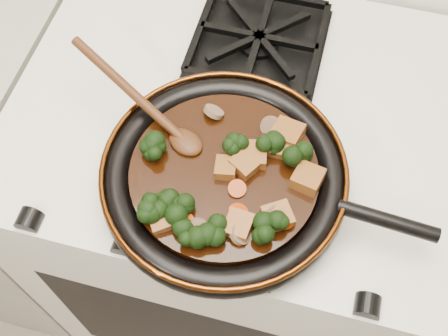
# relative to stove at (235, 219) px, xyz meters

# --- Properties ---
(stove) EXTENTS (0.76, 0.60, 0.90)m
(stove) POSITION_rel_stove_xyz_m (0.00, 0.00, 0.00)
(stove) COLOR silver
(stove) RESTS_ON ground
(burner_grate_front) EXTENTS (0.23, 0.23, 0.03)m
(burner_grate_front) POSITION_rel_stove_xyz_m (0.00, -0.14, 0.46)
(burner_grate_front) COLOR black
(burner_grate_front) RESTS_ON stove
(burner_grate_back) EXTENTS (0.23, 0.23, 0.03)m
(burner_grate_back) POSITION_rel_stove_xyz_m (0.00, 0.14, 0.46)
(burner_grate_back) COLOR black
(burner_grate_back) RESTS_ON stove
(skillet) EXTENTS (0.49, 0.36, 0.05)m
(skillet) POSITION_rel_stove_xyz_m (0.02, -0.16, 0.49)
(skillet) COLOR black
(skillet) RESTS_ON burner_grate_front
(braising_sauce) EXTENTS (0.27, 0.27, 0.02)m
(braising_sauce) POSITION_rel_stove_xyz_m (0.01, -0.16, 0.50)
(braising_sauce) COLOR black
(braising_sauce) RESTS_ON skillet
(tofu_cube_0) EXTENTS (0.05, 0.05, 0.03)m
(tofu_cube_0) POSITION_rel_stove_xyz_m (0.13, -0.14, 0.52)
(tofu_cube_0) COLOR brown
(tofu_cube_0) RESTS_ON braising_sauce
(tofu_cube_1) EXTENTS (0.05, 0.05, 0.03)m
(tofu_cube_1) POSITION_rel_stove_xyz_m (0.09, -0.08, 0.52)
(tofu_cube_1) COLOR brown
(tofu_cube_1) RESTS_ON braising_sauce
(tofu_cube_2) EXTENTS (0.05, 0.05, 0.02)m
(tofu_cube_2) POSITION_rel_stove_xyz_m (0.04, -0.14, 0.52)
(tofu_cube_2) COLOR brown
(tofu_cube_2) RESTS_ON braising_sauce
(tofu_cube_3) EXTENTS (0.04, 0.04, 0.02)m
(tofu_cube_3) POSITION_rel_stove_xyz_m (0.06, -0.23, 0.52)
(tofu_cube_3) COLOR brown
(tofu_cube_3) RESTS_ON braising_sauce
(tofu_cube_4) EXTENTS (0.04, 0.04, 0.03)m
(tofu_cube_4) POSITION_rel_stove_xyz_m (0.09, -0.10, 0.52)
(tofu_cube_4) COLOR brown
(tofu_cube_4) RESTS_ON braising_sauce
(tofu_cube_5) EXTENTS (0.05, 0.05, 0.02)m
(tofu_cube_5) POSITION_rel_stove_xyz_m (0.05, -0.12, 0.52)
(tofu_cube_5) COLOR brown
(tofu_cube_5) RESTS_ON braising_sauce
(tofu_cube_6) EXTENTS (0.04, 0.04, 0.02)m
(tofu_cube_6) POSITION_rel_stove_xyz_m (0.02, -0.15, 0.52)
(tofu_cube_6) COLOR brown
(tofu_cube_6) RESTS_ON braising_sauce
(tofu_cube_7) EXTENTS (0.05, 0.05, 0.02)m
(tofu_cube_7) POSITION_rel_stove_xyz_m (0.10, -0.21, 0.52)
(tofu_cube_7) COLOR brown
(tofu_cube_7) RESTS_ON braising_sauce
(tofu_cube_8) EXTENTS (0.05, 0.05, 0.02)m
(tofu_cube_8) POSITION_rel_stove_xyz_m (-0.05, -0.25, 0.52)
(tofu_cube_8) COLOR brown
(tofu_cube_8) RESTS_ON braising_sauce
(broccoli_floret_0) EXTENTS (0.09, 0.09, 0.07)m
(broccoli_floret_0) POSITION_rel_stove_xyz_m (-0.06, -0.24, 0.52)
(broccoli_floret_0) COLOR black
(broccoli_floret_0) RESTS_ON braising_sauce
(broccoli_floret_1) EXTENTS (0.08, 0.08, 0.07)m
(broccoli_floret_1) POSITION_rel_stove_xyz_m (0.10, -0.23, 0.52)
(broccoli_floret_1) COLOR black
(broccoli_floret_1) RESTS_ON braising_sauce
(broccoli_floret_2) EXTENTS (0.09, 0.09, 0.07)m
(broccoli_floret_2) POSITION_rel_stove_xyz_m (-0.03, -0.24, 0.52)
(broccoli_floret_2) COLOR black
(broccoli_floret_2) RESTS_ON braising_sauce
(broccoli_floret_3) EXTENTS (0.07, 0.07, 0.07)m
(broccoli_floret_3) POSITION_rel_stove_xyz_m (-0.09, -0.15, 0.52)
(broccoli_floret_3) COLOR black
(broccoli_floret_3) RESTS_ON braising_sauce
(broccoli_floret_4) EXTENTS (0.07, 0.07, 0.08)m
(broccoli_floret_4) POSITION_rel_stove_xyz_m (0.08, -0.10, 0.52)
(broccoli_floret_4) COLOR black
(broccoli_floret_4) RESTS_ON braising_sauce
(broccoli_floret_5) EXTENTS (0.09, 0.09, 0.06)m
(broccoli_floret_5) POSITION_rel_stove_xyz_m (0.11, -0.12, 0.52)
(broccoli_floret_5) COLOR black
(broccoli_floret_5) RESTS_ON braising_sauce
(broccoli_floret_6) EXTENTS (0.07, 0.07, 0.06)m
(broccoli_floret_6) POSITION_rel_stove_xyz_m (0.02, -0.25, 0.52)
(broccoli_floret_6) COLOR black
(broccoli_floret_6) RESTS_ON braising_sauce
(broccoli_floret_7) EXTENTS (0.06, 0.07, 0.06)m
(broccoli_floret_7) POSITION_rel_stove_xyz_m (0.03, -0.12, 0.52)
(broccoli_floret_7) COLOR black
(broccoli_floret_7) RESTS_ON braising_sauce
(broccoli_floret_8) EXTENTS (0.09, 0.08, 0.06)m
(broccoli_floret_8) POSITION_rel_stove_xyz_m (-0.00, -0.26, 0.52)
(broccoli_floret_8) COLOR black
(broccoli_floret_8) RESTS_ON braising_sauce
(broccoli_floret_9) EXTENTS (0.07, 0.07, 0.06)m
(broccoli_floret_9) POSITION_rel_stove_xyz_m (-0.06, -0.23, 0.52)
(broccoli_floret_9) COLOR black
(broccoli_floret_9) RESTS_ON braising_sauce
(carrot_coin_0) EXTENTS (0.03, 0.03, 0.02)m
(carrot_coin_0) POSITION_rel_stove_xyz_m (0.11, -0.21, 0.51)
(carrot_coin_0) COLOR #AB2F04
(carrot_coin_0) RESTS_ON braising_sauce
(carrot_coin_1) EXTENTS (0.03, 0.03, 0.02)m
(carrot_coin_1) POSITION_rel_stove_xyz_m (0.05, -0.21, 0.51)
(carrot_coin_1) COLOR #AB2F04
(carrot_coin_1) RESTS_ON braising_sauce
(carrot_coin_2) EXTENTS (0.03, 0.03, 0.01)m
(carrot_coin_2) POSITION_rel_stove_xyz_m (-0.02, -0.25, 0.51)
(carrot_coin_2) COLOR #AB2F04
(carrot_coin_2) RESTS_ON braising_sauce
(carrot_coin_3) EXTENTS (0.03, 0.03, 0.02)m
(carrot_coin_3) POSITION_rel_stove_xyz_m (0.04, -0.18, 0.51)
(carrot_coin_3) COLOR #AB2F04
(carrot_coin_3) RESTS_ON braising_sauce
(mushroom_slice_0) EXTENTS (0.03, 0.04, 0.03)m
(mushroom_slice_0) POSITION_rel_stove_xyz_m (0.06, -0.25, 0.52)
(mushroom_slice_0) COLOR brown
(mushroom_slice_0) RESTS_ON braising_sauce
(mushroom_slice_1) EXTENTS (0.05, 0.04, 0.03)m
(mushroom_slice_1) POSITION_rel_stove_xyz_m (0.01, -0.26, 0.52)
(mushroom_slice_1) COLOR brown
(mushroom_slice_1) RESTS_ON braising_sauce
(mushroom_slice_2) EXTENTS (0.04, 0.04, 0.03)m
(mushroom_slice_2) POSITION_rel_stove_xyz_m (0.10, -0.21, 0.52)
(mushroom_slice_2) COLOR brown
(mushroom_slice_2) RESTS_ON braising_sauce
(mushroom_slice_3) EXTENTS (0.04, 0.04, 0.03)m
(mushroom_slice_3) POSITION_rel_stove_xyz_m (-0.03, -0.06, 0.52)
(mushroom_slice_3) COLOR brown
(mushroom_slice_3) RESTS_ON braising_sauce
(mushroom_slice_4) EXTENTS (0.03, 0.03, 0.03)m
(mushroom_slice_4) POSITION_rel_stove_xyz_m (0.06, -0.07, 0.52)
(mushroom_slice_4) COLOR brown
(mushroom_slice_4) RESTS_ON braising_sauce
(wooden_spoon) EXTENTS (0.14, 0.09, 0.23)m
(wooden_spoon) POSITION_rel_stove_xyz_m (-0.11, -0.10, 0.53)
(wooden_spoon) COLOR #44220E
(wooden_spoon) RESTS_ON braising_sauce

